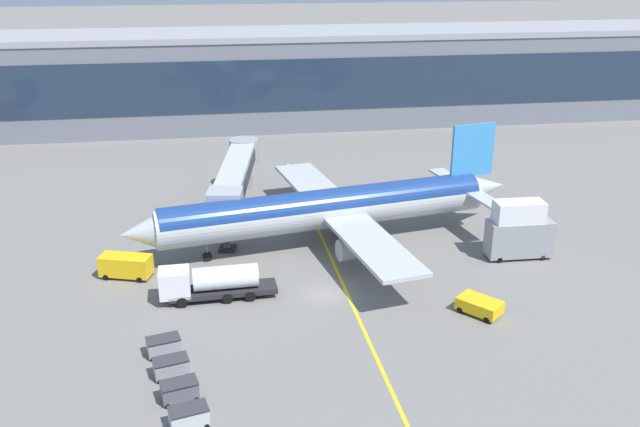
# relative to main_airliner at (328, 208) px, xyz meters

# --- Properties ---
(ground_plane) EXTENTS (700.00, 700.00, 0.00)m
(ground_plane) POSITION_rel_main_airliner_xyz_m (-2.15, -11.49, -4.23)
(ground_plane) COLOR slate
(apron_lead_in_line) EXTENTS (2.27, 79.98, 0.01)m
(apron_lead_in_line) POSITION_rel_main_airliner_xyz_m (-0.14, -9.49, -4.23)
(apron_lead_in_line) COLOR yellow
(apron_lead_in_line) RESTS_ON ground_plane
(terminal_building) EXTENTS (155.84, 18.59, 16.68)m
(terminal_building) POSITION_rel_main_airliner_xyz_m (5.49, 56.84, 4.13)
(terminal_building) COLOR slate
(terminal_building) RESTS_ON ground_plane
(main_airliner) EXTENTS (43.98, 35.04, 12.19)m
(main_airliner) POSITION_rel_main_airliner_xyz_m (0.00, 0.00, 0.00)
(main_airliner) COLOR #B2B7BC
(main_airliner) RESTS_ON ground_plane
(jet_bridge) EXTENTS (6.97, 23.63, 6.92)m
(jet_bridge) POSITION_rel_main_airliner_xyz_m (-9.44, 10.71, 0.99)
(jet_bridge) COLOR #B2B7BC
(jet_bridge) RESTS_ON ground_plane
(fuel_tanker) EXTENTS (10.89, 3.01, 3.25)m
(fuel_tanker) POSITION_rel_main_airliner_xyz_m (-12.88, -10.73, -2.48)
(fuel_tanker) COLOR #232326
(fuel_tanker) RESTS_ON ground_plane
(catering_lift) EXTENTS (6.86, 2.67, 6.30)m
(catering_lift) POSITION_rel_main_airliner_xyz_m (19.22, -6.40, -1.17)
(catering_lift) COLOR gray
(catering_lift) RESTS_ON ground_plane
(pushback_tug) EXTENTS (4.21, 4.39, 1.40)m
(pushback_tug) POSITION_rel_main_airliner_xyz_m (10.87, -17.16, -3.38)
(pushback_tug) COLOR yellow
(pushback_tug) RESTS_ON ground_plane
(crew_van) EXTENTS (5.40, 3.52, 2.30)m
(crew_van) POSITION_rel_main_airliner_xyz_m (-21.07, -4.95, -2.92)
(crew_van) COLOR yellow
(crew_van) RESTS_ON ground_plane
(baggage_cart_0) EXTENTS (2.94, 2.14, 1.48)m
(baggage_cart_0) POSITION_rel_main_airliner_xyz_m (-14.44, -28.86, -3.45)
(baggage_cart_0) COLOR #B2B7BC
(baggage_cart_0) RESTS_ON ground_plane
(baggage_cart_1) EXTENTS (2.94, 2.14, 1.48)m
(baggage_cart_1) POSITION_rel_main_airliner_xyz_m (-15.19, -25.75, -3.45)
(baggage_cart_1) COLOR #595B60
(baggage_cart_1) RESTS_ON ground_plane
(baggage_cart_2) EXTENTS (2.94, 2.14, 1.48)m
(baggage_cart_2) POSITION_rel_main_airliner_xyz_m (-15.93, -22.64, -3.45)
(baggage_cart_2) COLOR gray
(baggage_cart_2) RESTS_ON ground_plane
(baggage_cart_3) EXTENTS (2.94, 2.14, 1.48)m
(baggage_cart_3) POSITION_rel_main_airliner_xyz_m (-16.68, -19.52, -3.45)
(baggage_cart_3) COLOR gray
(baggage_cart_3) RESTS_ON ground_plane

